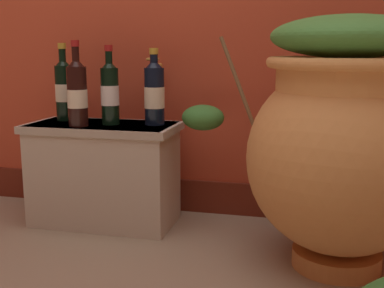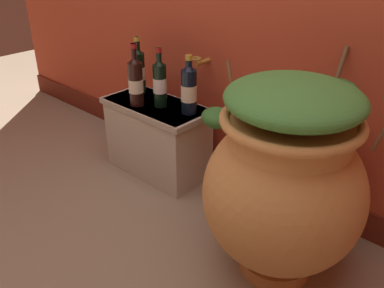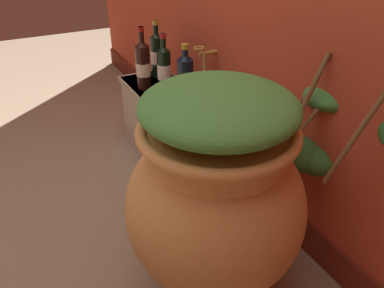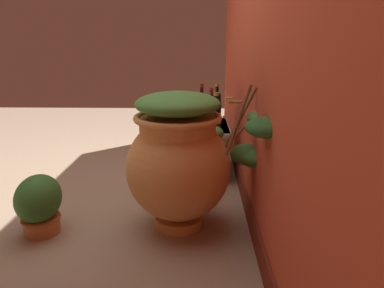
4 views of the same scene
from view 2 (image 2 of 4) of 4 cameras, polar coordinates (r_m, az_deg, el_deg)
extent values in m
cube|color=maroon|center=(2.28, 7.68, -3.98)|extent=(4.40, 0.02, 0.14)
cylinder|color=#B28433|center=(2.18, 1.48, 11.26)|extent=(0.02, 0.10, 0.02)
torus|color=#B28433|center=(2.13, 0.59, 11.75)|extent=(0.06, 0.06, 0.01)
cylinder|color=#D68E4C|center=(1.82, 11.33, -15.57)|extent=(0.29, 0.29, 0.06)
ellipsoid|color=#D68E4C|center=(1.61, 12.44, -6.72)|extent=(0.61, 0.61, 0.62)
cylinder|color=#D68E4C|center=(1.48, 13.46, 1.65)|extent=(0.44, 0.44, 0.09)
torus|color=#D68E4C|center=(1.46, 13.65, 3.21)|extent=(0.50, 0.50, 0.04)
cylinder|color=brown|center=(1.78, 19.11, 7.49)|extent=(0.03, 0.16, 0.31)
ellipsoid|color=#387A33|center=(1.91, 20.52, 7.88)|extent=(0.20, 0.23, 0.09)
cylinder|color=brown|center=(1.78, 18.72, 3.59)|extent=(0.02, 0.19, 0.21)
ellipsoid|color=#2D6628|center=(1.93, 19.41, 0.74)|extent=(0.18, 0.17, 0.11)
cylinder|color=brown|center=(1.80, 5.95, 5.47)|extent=(0.16, 0.08, 0.35)
ellipsoid|color=#387A33|center=(1.98, 3.50, 3.64)|extent=(0.16, 0.14, 0.10)
cylinder|color=brown|center=(1.78, 17.41, 3.84)|extent=(0.03, 0.12, 0.22)
ellipsoid|color=#2D6628|center=(1.91, 17.73, 0.96)|extent=(0.20, 0.20, 0.12)
ellipsoid|color=#428438|center=(1.43, 14.00, 6.09)|extent=(0.48, 0.48, 0.13)
cube|color=beige|center=(2.33, -4.80, 0.81)|extent=(0.57, 0.29, 0.42)
cube|color=#AEA592|center=(2.25, -4.99, 5.21)|extent=(0.61, 0.30, 0.03)
cylinder|color=black|center=(2.38, -7.36, 9.69)|extent=(0.07, 0.07, 0.23)
cone|color=black|center=(2.34, -7.55, 12.65)|extent=(0.07, 0.07, 0.04)
cylinder|color=black|center=(2.34, -7.60, 13.44)|extent=(0.03, 0.03, 0.09)
cylinder|color=#B7932D|center=(2.33, -7.65, 14.25)|extent=(0.03, 0.03, 0.02)
cylinder|color=beige|center=(2.38, -7.36, 9.73)|extent=(0.07, 0.07, 0.07)
cylinder|color=black|center=(2.21, -7.78, 8.21)|extent=(0.08, 0.08, 0.23)
cone|color=black|center=(2.17, -8.00, 11.42)|extent=(0.08, 0.08, 0.04)
cylinder|color=black|center=(2.16, -8.07, 12.35)|extent=(0.03, 0.03, 0.10)
cylinder|color=maroon|center=(2.15, -8.14, 13.32)|extent=(0.03, 0.03, 0.02)
cylinder|color=beige|center=(2.21, -7.77, 8.02)|extent=(0.08, 0.08, 0.07)
cylinder|color=black|center=(2.18, -4.46, 8.04)|extent=(0.07, 0.07, 0.22)
cone|color=black|center=(2.14, -4.59, 11.18)|extent=(0.07, 0.07, 0.04)
cylinder|color=black|center=(2.13, -4.62, 12.01)|extent=(0.03, 0.03, 0.09)
cylinder|color=maroon|center=(2.12, -4.65, 12.85)|extent=(0.03, 0.03, 0.02)
cylinder|color=silver|center=(2.18, -4.47, 8.14)|extent=(0.07, 0.07, 0.08)
cylinder|color=black|center=(2.09, -0.43, 7.23)|extent=(0.08, 0.08, 0.23)
cone|color=black|center=(2.05, -0.44, 10.55)|extent=(0.08, 0.08, 0.04)
cylinder|color=black|center=(2.04, -0.44, 11.19)|extent=(0.03, 0.03, 0.08)
cylinder|color=#B7932D|center=(2.03, -0.45, 11.90)|extent=(0.04, 0.04, 0.02)
cylinder|color=beige|center=(2.09, -0.43, 7.12)|extent=(0.08, 0.08, 0.08)
camera|label=1|loc=(0.99, -63.55, -24.00)|focal=45.98mm
camera|label=3|loc=(0.69, 64.34, 10.29)|focal=35.64mm
camera|label=4|loc=(1.88, 85.45, -3.69)|focal=32.97mm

